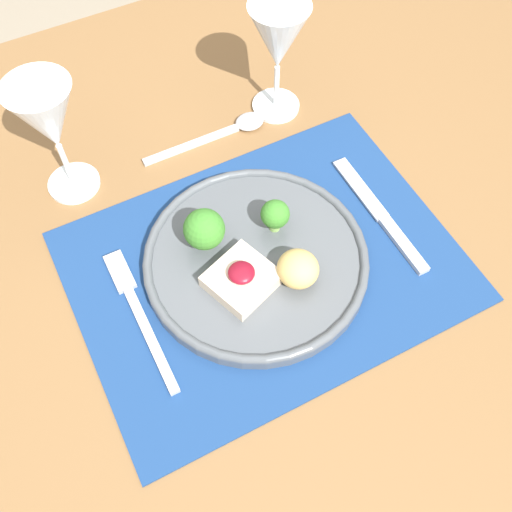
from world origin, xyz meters
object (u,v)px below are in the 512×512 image
Objects in this scene: wine_glass_far at (49,121)px; wine_glass_near at (278,41)px; fork at (137,308)px; spoon at (230,129)px; knife at (385,221)px; dinner_plate at (255,258)px.

wine_glass_near is at bearing 0.57° from wine_glass_far.
spoon reaches higher than fork.
fork is at bearing -144.21° from wine_glass_near.
knife reaches higher than fork.
dinner_plate is at bearing -106.87° from spoon.
wine_glass_near is (0.32, 0.23, 0.12)m from fork.
dinner_plate is 1.50× the size of spoon.
fork is 1.16× the size of wine_glass_far.
knife is 1.17× the size of wine_glass_near.
dinner_plate is 0.30m from wine_glass_near.
dinner_plate is 1.38× the size of knife.
wine_glass_near is at bearing 56.23° from dinner_plate.
knife is 1.16× the size of wine_glass_far.
spoon is (0.23, 0.22, -0.00)m from fork.
knife is at bearing -6.52° from dinner_plate.
spoon is 0.15m from wine_glass_near.
dinner_plate reaches higher than fork.
spoon is at bearing -170.78° from wine_glass_near.
dinner_plate is 1.61× the size of wine_glass_near.
spoon reaches higher than knife.
wine_glass_far is at bearing -179.43° from wine_glass_near.
wine_glass_near reaches higher than knife.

